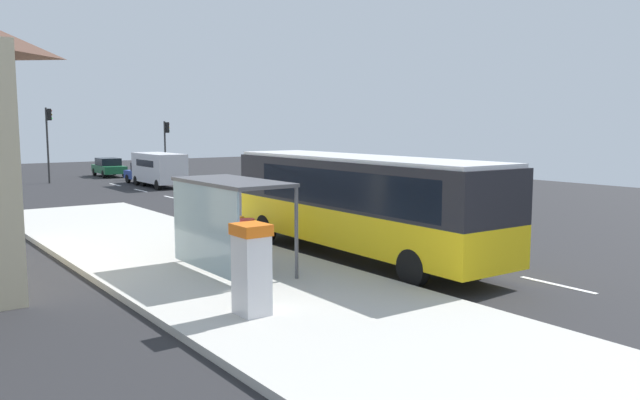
# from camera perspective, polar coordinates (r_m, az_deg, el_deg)

# --- Properties ---
(ground_plane) EXTENTS (56.00, 92.00, 0.04)m
(ground_plane) POSITION_cam_1_polar(r_m,az_deg,el_deg) (32.77, -10.28, -0.66)
(ground_plane) COLOR #262628
(sidewalk_platform) EXTENTS (6.20, 30.00, 0.18)m
(sidewalk_platform) POSITION_cam_1_polar(r_m,az_deg,el_deg) (19.34, -11.59, -5.50)
(sidewalk_platform) COLOR beige
(sidewalk_platform) RESTS_ON ground
(lane_stripe_seg_0) EXTENTS (0.16, 2.20, 0.01)m
(lane_stripe_seg_0) POSITION_cam_1_polar(r_m,az_deg,el_deg) (17.69, 20.80, -7.24)
(lane_stripe_seg_0) COLOR silver
(lane_stripe_seg_0) RESTS_ON ground
(lane_stripe_seg_1) EXTENTS (0.16, 2.20, 0.01)m
(lane_stripe_seg_1) POSITION_cam_1_polar(r_m,az_deg,el_deg) (20.73, 9.09, -4.86)
(lane_stripe_seg_1) COLOR silver
(lane_stripe_seg_1) RESTS_ON ground
(lane_stripe_seg_2) EXTENTS (0.16, 2.20, 0.01)m
(lane_stripe_seg_2) POSITION_cam_1_polar(r_m,az_deg,el_deg) (24.43, 0.69, -3.01)
(lane_stripe_seg_2) COLOR silver
(lane_stripe_seg_2) RESTS_ON ground
(lane_stripe_seg_3) EXTENTS (0.16, 2.20, 0.01)m
(lane_stripe_seg_3) POSITION_cam_1_polar(r_m,az_deg,el_deg) (28.52, -5.39, -1.63)
(lane_stripe_seg_3) COLOR silver
(lane_stripe_seg_3) RESTS_ON ground
(lane_stripe_seg_4) EXTENTS (0.16, 2.20, 0.01)m
(lane_stripe_seg_4) POSITION_cam_1_polar(r_m,az_deg,el_deg) (32.87, -9.89, -0.58)
(lane_stripe_seg_4) COLOR silver
(lane_stripe_seg_4) RESTS_ON ground
(lane_stripe_seg_5) EXTENTS (0.16, 2.20, 0.01)m
(lane_stripe_seg_5) POSITION_cam_1_polar(r_m,az_deg,el_deg) (37.38, -13.33, 0.21)
(lane_stripe_seg_5) COLOR silver
(lane_stripe_seg_5) RESTS_ON ground
(lane_stripe_seg_6) EXTENTS (0.16, 2.20, 0.01)m
(lane_stripe_seg_6) POSITION_cam_1_polar(r_m,az_deg,el_deg) (42.00, -16.01, 0.83)
(lane_stripe_seg_6) COLOR silver
(lane_stripe_seg_6) RESTS_ON ground
(lane_stripe_seg_7) EXTENTS (0.16, 2.20, 0.01)m
(lane_stripe_seg_7) POSITION_cam_1_polar(r_m,az_deg,el_deg) (46.70, -18.16, 1.33)
(lane_stripe_seg_7) COLOR silver
(lane_stripe_seg_7) RESTS_ON ground
(bus) EXTENTS (2.81, 11.07, 3.21)m
(bus) POSITION_cam_1_polar(r_m,az_deg,el_deg) (19.72, 3.48, 0.02)
(bus) COLOR yellow
(bus) RESTS_ON ground
(white_van) EXTENTS (2.07, 5.22, 2.30)m
(white_van) POSITION_cam_1_polar(r_m,az_deg,el_deg) (44.13, -14.45, 2.90)
(white_van) COLOR silver
(white_van) RESTS_ON ground
(sedan_near) EXTENTS (2.06, 4.50, 1.52)m
(sedan_near) POSITION_cam_1_polar(r_m,az_deg,el_deg) (54.54, -18.69, 2.87)
(sedan_near) COLOR #195933
(sedan_near) RESTS_ON ground
(sedan_far) EXTENTS (1.85, 4.40, 1.52)m
(sedan_far) POSITION_cam_1_polar(r_m,az_deg,el_deg) (46.62, -15.52, 2.38)
(sedan_far) COLOR navy
(sedan_far) RESTS_ON ground
(ticket_machine) EXTENTS (0.66, 0.76, 1.94)m
(ticket_machine) POSITION_cam_1_polar(r_m,az_deg,el_deg) (13.32, -6.25, -6.21)
(ticket_machine) COLOR silver
(ticket_machine) RESTS_ON sidewalk_platform
(recycling_bin_red) EXTENTS (0.52, 0.52, 0.95)m
(recycling_bin_red) POSITION_cam_1_polar(r_m,az_deg,el_deg) (20.66, -6.67, -3.03)
(recycling_bin_red) COLOR red
(recycling_bin_red) RESTS_ON sidewalk_platform
(recycling_bin_orange) EXTENTS (0.52, 0.52, 0.95)m
(recycling_bin_orange) POSITION_cam_1_polar(r_m,az_deg,el_deg) (21.27, -7.61, -2.76)
(recycling_bin_orange) COLOR orange
(recycling_bin_orange) RESTS_ON sidewalk_platform
(recycling_bin_blue) EXTENTS (0.52, 0.52, 0.95)m
(recycling_bin_blue) POSITION_cam_1_polar(r_m,az_deg,el_deg) (21.88, -8.50, -2.51)
(recycling_bin_blue) COLOR blue
(recycling_bin_blue) RESTS_ON sidewalk_platform
(recycling_bin_yellow) EXTENTS (0.52, 0.52, 0.95)m
(recycling_bin_yellow) POSITION_cam_1_polar(r_m,az_deg,el_deg) (22.49, -9.34, -2.27)
(recycling_bin_yellow) COLOR yellow
(recycling_bin_yellow) RESTS_ON sidewalk_platform
(traffic_light_near_side) EXTENTS (0.49, 0.28, 4.53)m
(traffic_light_near_side) POSITION_cam_1_polar(r_m,az_deg,el_deg) (51.39, -13.84, 5.32)
(traffic_light_near_side) COLOR #2D2D2D
(traffic_light_near_side) RESTS_ON ground
(traffic_light_far_side) EXTENTS (0.49, 0.28, 5.47)m
(traffic_light_far_side) POSITION_cam_1_polar(r_m,az_deg,el_deg) (49.49, -23.50, 5.57)
(traffic_light_far_side) COLOR #2D2D2D
(traffic_light_far_side) RESTS_ON ground
(bus_shelter) EXTENTS (1.80, 4.00, 2.50)m
(bus_shelter) POSITION_cam_1_polar(r_m,az_deg,el_deg) (17.21, -8.95, -0.18)
(bus_shelter) COLOR #4C4C51
(bus_shelter) RESTS_ON sidewalk_platform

